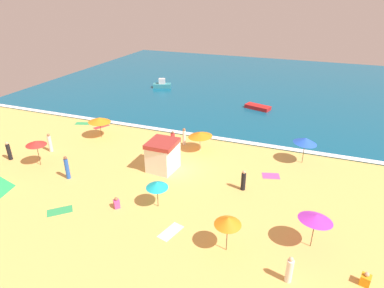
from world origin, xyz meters
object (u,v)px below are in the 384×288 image
at_px(lifeguard_cabana, 163,155).
at_px(small_boat_1, 258,107).
at_px(beachgoer_9, 243,181).
at_px(beach_umbrella_1, 200,134).
at_px(beach_umbrella_5, 36,143).
at_px(beachgoer_4, 173,140).
at_px(beachgoer_8, 9,151).
at_px(beachgoer_5, 366,280).
at_px(beach_umbrella_2, 228,221).
at_px(beachgoer_7, 67,168).
at_px(beach_umbrella_6, 99,120).
at_px(beach_umbrella_0, 157,185).
at_px(beach_umbrella_4, 305,141).
at_px(beachgoer_0, 184,137).
at_px(beach_umbrella_3, 316,218).
at_px(beachgoer_3, 289,270).
at_px(small_boat_0, 162,85).
at_px(beachgoer_2, 50,143).
at_px(beachgoer_6, 117,203).

relative_size(lifeguard_cabana, small_boat_1, 0.77).
bearing_deg(beachgoer_9, beach_umbrella_1, 135.72).
relative_size(beach_umbrella_5, beachgoer_4, 1.44).
distance_m(beach_umbrella_5, beachgoer_8, 3.42).
height_order(lifeguard_cabana, beachgoer_5, lifeguard_cabana).
bearing_deg(beach_umbrella_2, beachgoer_4, 126.17).
distance_m(beachgoer_5, beachgoer_7, 21.18).
relative_size(beach_umbrella_1, beachgoer_4, 1.60).
relative_size(beach_umbrella_6, beachgoer_8, 1.64).
relative_size(beach_umbrella_0, beachgoer_4, 1.30).
bearing_deg(beach_umbrella_4, beachgoer_0, -178.90).
bearing_deg(beachgoer_7, beach_umbrella_2, -13.21).
bearing_deg(beach_umbrella_3, lifeguard_cabana, 156.63).
height_order(lifeguard_cabana, beachgoer_4, lifeguard_cabana).
xyz_separation_m(beach_umbrella_0, beachgoer_9, (5.00, 4.11, -0.96)).
relative_size(beachgoer_0, beachgoer_7, 0.87).
relative_size(beach_umbrella_6, beachgoer_3, 1.76).
xyz_separation_m(beach_umbrella_0, beach_umbrella_6, (-10.48, 8.48, 0.15)).
distance_m(beach_umbrella_2, beach_umbrella_6, 19.33).
xyz_separation_m(beachgoer_9, small_boat_0, (-17.50, 22.87, -0.22)).
distance_m(beach_umbrella_4, beachgoer_3, 13.52).
distance_m(beach_umbrella_0, beach_umbrella_3, 10.02).
relative_size(small_boat_0, small_boat_1, 0.87).
distance_m(beachgoer_7, beachgoer_9, 13.64).
xyz_separation_m(beach_umbrella_5, beachgoer_4, (9.09, 7.26, -1.33)).
xyz_separation_m(beach_umbrella_4, beachgoer_2, (-21.77, -5.88, -1.26)).
bearing_deg(beachgoer_9, beachgoer_2, 179.85).
xyz_separation_m(beach_umbrella_2, beachgoer_7, (-13.75, 3.23, -1.11)).
bearing_deg(beach_umbrella_0, beach_umbrella_3, -2.08).
relative_size(beach_umbrella_3, beachgoer_0, 1.53).
distance_m(beachgoer_0, beachgoer_6, 10.99).
bearing_deg(beach_umbrella_3, small_boat_1, 107.75).
bearing_deg(beachgoer_7, beachgoer_2, 144.70).
bearing_deg(lifeguard_cabana, beach_umbrella_0, -68.84).
height_order(beachgoer_2, beachgoer_3, beachgoer_2).
bearing_deg(beachgoer_3, beach_umbrella_3, 72.48).
bearing_deg(beachgoer_8, beachgoer_3, -11.75).
bearing_deg(beach_umbrella_2, beach_umbrella_1, 116.18).
bearing_deg(beachgoer_6, beachgoer_2, 152.95).
relative_size(beachgoer_7, small_boat_0, 0.67).
height_order(beach_umbrella_6, beachgoer_2, beach_umbrella_6).
distance_m(beachgoer_3, beachgoer_4, 17.20).
bearing_deg(beach_umbrella_3, beachgoer_7, 176.25).
xyz_separation_m(lifeguard_cabana, beach_umbrella_5, (-10.09, -3.00, 0.76)).
bearing_deg(beachgoer_6, beachgoer_0, 87.19).
distance_m(beach_umbrella_1, beachgoer_3, 15.61).
bearing_deg(beachgoer_6, beach_umbrella_3, 3.56).
relative_size(beachgoer_3, beachgoer_9, 0.98).
relative_size(beach_umbrella_4, beach_umbrella_6, 0.86).
bearing_deg(beachgoer_2, small_boat_0, 88.92).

